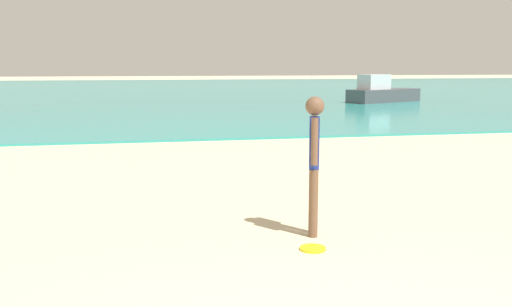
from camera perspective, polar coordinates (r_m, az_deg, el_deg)
water at (r=44.29m, az=-9.94°, el=6.41°), size 160.00×60.00×0.06m
person_standing at (r=6.33m, az=5.94°, el=-0.41°), size 0.21×0.36×1.59m
frisbee at (r=6.04m, az=5.82°, el=-9.63°), size 0.28×0.28×0.03m
boat_near at (r=29.47m, az=12.70°, el=6.09°), size 4.34×2.91×1.41m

